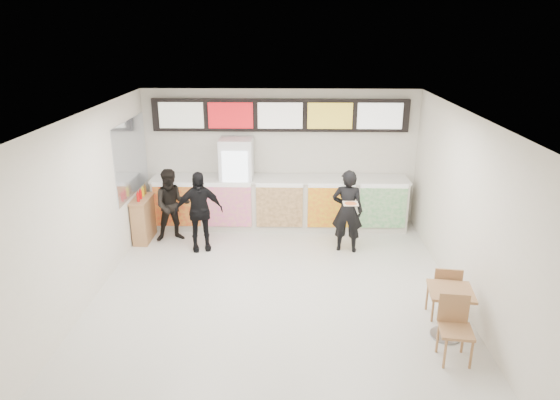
{
  "coord_description": "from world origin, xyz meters",
  "views": [
    {
      "loc": [
        0.24,
        -7.26,
        4.24
      ],
      "look_at": [
        0.05,
        1.2,
        1.29
      ],
      "focal_mm": 32.0,
      "sensor_mm": 36.0,
      "label": 1
    }
  ],
  "objects_px": {
    "service_counter": "(280,203)",
    "customer_mid": "(199,211)",
    "customer_main": "(347,211)",
    "customer_left": "(172,205)",
    "cafe_table": "(449,305)",
    "condiment_ledge": "(144,219)",
    "drinks_fridge": "(237,184)"
  },
  "relations": [
    {
      "from": "customer_main",
      "to": "cafe_table",
      "type": "relative_size",
      "value": 1.06
    },
    {
      "from": "customer_main",
      "to": "customer_left",
      "type": "height_order",
      "value": "customer_main"
    },
    {
      "from": "service_counter",
      "to": "cafe_table",
      "type": "xyz_separation_m",
      "value": [
        2.5,
        -4.12,
        -0.05
      ]
    },
    {
      "from": "customer_left",
      "to": "customer_mid",
      "type": "bearing_deg",
      "value": -52.01
    },
    {
      "from": "customer_mid",
      "to": "customer_left",
      "type": "bearing_deg",
      "value": 129.74
    },
    {
      "from": "customer_mid",
      "to": "cafe_table",
      "type": "relative_size",
      "value": 1.03
    },
    {
      "from": "condiment_ledge",
      "to": "drinks_fridge",
      "type": "bearing_deg",
      "value": 22.42
    },
    {
      "from": "customer_main",
      "to": "condiment_ledge",
      "type": "bearing_deg",
      "value": 5.11
    },
    {
      "from": "customer_mid",
      "to": "cafe_table",
      "type": "height_order",
      "value": "customer_mid"
    },
    {
      "from": "cafe_table",
      "to": "drinks_fridge",
      "type": "bearing_deg",
      "value": 136.64
    },
    {
      "from": "customer_main",
      "to": "customer_left",
      "type": "relative_size",
      "value": 1.09
    },
    {
      "from": "drinks_fridge",
      "to": "customer_main",
      "type": "distance_m",
      "value": 2.59
    },
    {
      "from": "customer_left",
      "to": "condiment_ledge",
      "type": "height_order",
      "value": "customer_left"
    },
    {
      "from": "drinks_fridge",
      "to": "customer_mid",
      "type": "xyz_separation_m",
      "value": [
        -0.63,
        -1.22,
        -0.19
      ]
    },
    {
      "from": "customer_left",
      "to": "cafe_table",
      "type": "xyz_separation_m",
      "value": [
        4.7,
        -3.37,
        -0.24
      ]
    },
    {
      "from": "cafe_table",
      "to": "condiment_ledge",
      "type": "xyz_separation_m",
      "value": [
        -5.32,
        3.36,
        -0.05
      ]
    },
    {
      "from": "service_counter",
      "to": "customer_main",
      "type": "xyz_separation_m",
      "value": [
        1.35,
        -1.2,
        0.26
      ]
    },
    {
      "from": "drinks_fridge",
      "to": "condiment_ledge",
      "type": "relative_size",
      "value": 1.82
    },
    {
      "from": "drinks_fridge",
      "to": "customer_left",
      "type": "height_order",
      "value": "drinks_fridge"
    },
    {
      "from": "service_counter",
      "to": "drinks_fridge",
      "type": "relative_size",
      "value": 2.78
    },
    {
      "from": "condiment_ledge",
      "to": "cafe_table",
      "type": "bearing_deg",
      "value": -32.29
    },
    {
      "from": "customer_mid",
      "to": "condiment_ledge",
      "type": "distance_m",
      "value": 1.37
    },
    {
      "from": "customer_main",
      "to": "condiment_ledge",
      "type": "xyz_separation_m",
      "value": [
        -4.17,
        0.44,
        -0.36
      ]
    },
    {
      "from": "service_counter",
      "to": "customer_main",
      "type": "bearing_deg",
      "value": -41.64
    },
    {
      "from": "customer_main",
      "to": "customer_left",
      "type": "xyz_separation_m",
      "value": [
        -3.55,
        0.45,
        -0.07
      ]
    },
    {
      "from": "service_counter",
      "to": "customer_mid",
      "type": "height_order",
      "value": "customer_mid"
    },
    {
      "from": "drinks_fridge",
      "to": "condiment_ledge",
      "type": "height_order",
      "value": "drinks_fridge"
    },
    {
      "from": "customer_main",
      "to": "cafe_table",
      "type": "xyz_separation_m",
      "value": [
        1.15,
        -2.93,
        -0.31
      ]
    },
    {
      "from": "drinks_fridge",
      "to": "customer_left",
      "type": "bearing_deg",
      "value": -148.79
    },
    {
      "from": "cafe_table",
      "to": "condiment_ledge",
      "type": "bearing_deg",
      "value": 154.67
    },
    {
      "from": "cafe_table",
      "to": "customer_main",
      "type": "bearing_deg",
      "value": 118.45
    },
    {
      "from": "drinks_fridge",
      "to": "customer_main",
      "type": "height_order",
      "value": "drinks_fridge"
    }
  ]
}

